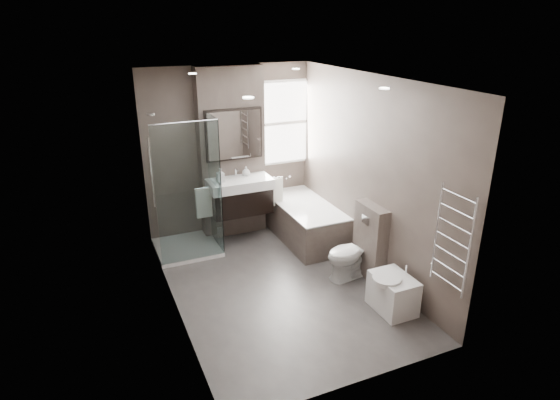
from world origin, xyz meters
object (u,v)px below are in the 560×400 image
vanity (240,195)px  toilet (351,253)px  bathtub (304,219)px  bidet (392,293)px

vanity → toilet: bearing=-59.1°
bathtub → bidet: 2.15m
vanity → bathtub: vanity is taller
toilet → bidet: toilet is taller
vanity → bidet: 2.72m
toilet → bidet: bearing=-5.4°
vanity → bidet: bearing=-67.7°
vanity → toilet: size_ratio=1.35×
vanity → toilet: vanity is taller
bidet → bathtub: bearing=92.4°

